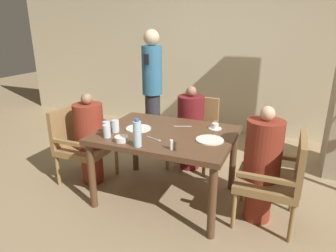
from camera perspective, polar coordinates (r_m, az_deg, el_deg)
ground_plane at (r=3.25m, az=-0.35°, el=-13.32°), size 16.00×16.00×0.00m
wall_back at (r=5.00m, az=10.57°, el=14.80°), size 8.00×0.06×2.80m
dining_table at (r=2.96m, az=-0.37°, el=-2.79°), size 1.31×0.99×0.72m
chair_left_side at (r=3.54m, az=-16.35°, el=-2.83°), size 0.54×0.53×0.85m
diner_in_left_chair at (r=3.44m, az=-14.64°, el=-2.18°), size 0.32×0.32×1.03m
chair_far_side at (r=3.81m, az=4.94°, el=-0.60°), size 0.53×0.54×0.85m
diner_in_far_chair at (r=3.66m, az=4.30°, el=-0.24°), size 0.32×0.32×1.04m
chair_right_side at (r=2.83m, az=20.09°, el=-8.97°), size 0.54×0.53×0.85m
diner_in_right_chair at (r=2.79m, az=17.44°, el=-6.93°), size 0.32×0.32×1.09m
standing_host at (r=4.27m, az=-3.01°, el=7.61°), size 0.28×0.32×1.67m
plate_main_left at (r=3.03m, az=-5.65°, el=-0.47°), size 0.25×0.25×0.01m
plate_main_right at (r=2.75m, az=7.96°, el=-2.64°), size 0.25×0.25×0.01m
teacup_with_saucer at (r=3.05m, az=8.96°, el=-0.14°), size 0.13×0.13×0.06m
bowl_small at (r=2.73m, az=-8.84°, el=-2.45°), size 0.13×0.13×0.05m
water_bottle at (r=2.57m, az=-5.88°, el=-1.45°), size 0.07×0.07×0.25m
glass_tall_near at (r=2.94m, az=-11.63°, el=-0.29°), size 0.07×0.07×0.12m
glass_tall_mid at (r=2.84m, az=-11.58°, el=-0.97°), size 0.07×0.07×0.12m
glass_tall_far at (r=2.96m, az=-10.00°, el=-0.02°), size 0.07×0.07×0.12m
salt_shaker at (r=2.52m, az=0.62°, el=-3.59°), size 0.03×0.03×0.09m
pepper_shaker at (r=2.50m, az=1.45°, el=-3.77°), size 0.03×0.03×0.08m
fork_beside_plate at (r=2.75m, az=-2.51°, el=-2.49°), size 0.17×0.07×0.00m
knife_beside_plate at (r=3.10m, az=3.01°, el=-0.04°), size 0.18×0.08×0.00m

